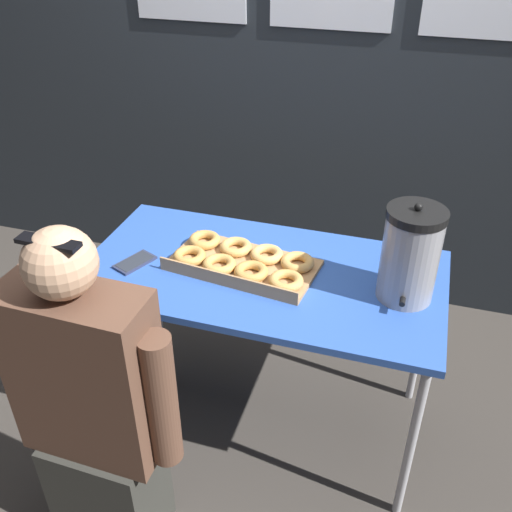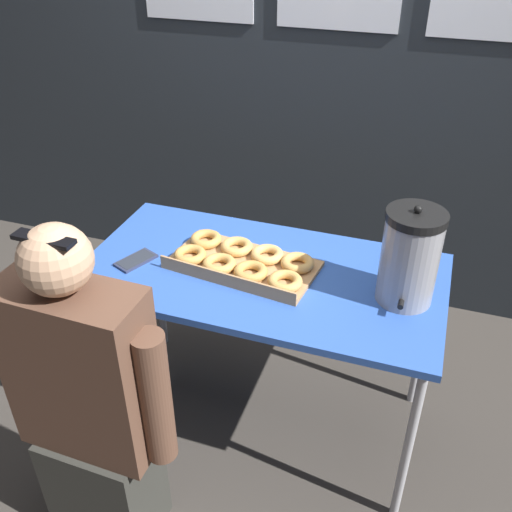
% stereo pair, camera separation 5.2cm
% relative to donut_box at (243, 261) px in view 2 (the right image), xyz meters
% --- Properties ---
extents(ground_plane, '(12.00, 12.00, 0.00)m').
position_rel_donut_box_xyz_m(ground_plane, '(0.07, -0.00, -0.78)').
color(ground_plane, '#3D3833').
extents(back_wall, '(6.00, 0.11, 2.60)m').
position_rel_donut_box_xyz_m(back_wall, '(0.07, 1.09, 0.53)').
color(back_wall, '#23282D').
rests_on(back_wall, ground).
extents(folding_table, '(1.31, 0.68, 0.75)m').
position_rel_donut_box_xyz_m(folding_table, '(0.07, -0.00, -0.08)').
color(folding_table, '#2D56B2').
rests_on(folding_table, ground).
extents(donut_box, '(0.56, 0.34, 0.05)m').
position_rel_donut_box_xyz_m(donut_box, '(0.00, 0.00, 0.00)').
color(donut_box, tan).
rests_on(donut_box, folding_table).
extents(coffee_urn, '(0.19, 0.22, 0.35)m').
position_rel_donut_box_xyz_m(coffee_urn, '(0.58, -0.01, 0.14)').
color(coffee_urn, '#939399').
rests_on(coffee_urn, folding_table).
extents(cell_phone, '(0.13, 0.17, 0.01)m').
position_rel_donut_box_xyz_m(cell_phone, '(-0.39, -0.10, -0.02)').
color(cell_phone, '#2D334C').
rests_on(cell_phone, folding_table).
extents(person_seated, '(0.58, 0.24, 1.23)m').
position_rel_donut_box_xyz_m(person_seated, '(-0.27, -0.65, -0.20)').
color(person_seated, '#33332D').
rests_on(person_seated, ground).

